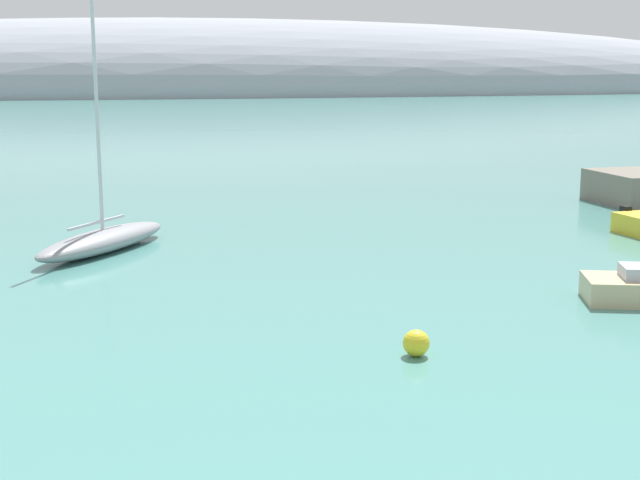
% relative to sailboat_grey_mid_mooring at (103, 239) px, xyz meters
% --- Properties ---
extents(distant_ridge, '(375.35, 71.63, 39.05)m').
position_rel_sailboat_grey_mid_mooring_xyz_m(distant_ridge, '(35.87, 201.19, -0.53)').
color(distant_ridge, '#999EA8').
rests_on(distant_ridge, ground).
extents(sailboat_grey_mid_mooring, '(6.24, 7.26, 9.95)m').
position_rel_sailboat_grey_mid_mooring_xyz_m(sailboat_grey_mid_mooring, '(0.00, 0.00, 0.00)').
color(sailboat_grey_mid_mooring, gray).
rests_on(sailboat_grey_mid_mooring, water).
extents(mooring_buoy_yellow, '(0.70, 0.70, 0.70)m').
position_rel_sailboat_grey_mid_mooring_xyz_m(mooring_buoy_yellow, '(7.51, -15.48, -0.18)').
color(mooring_buoy_yellow, yellow).
rests_on(mooring_buoy_yellow, water).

